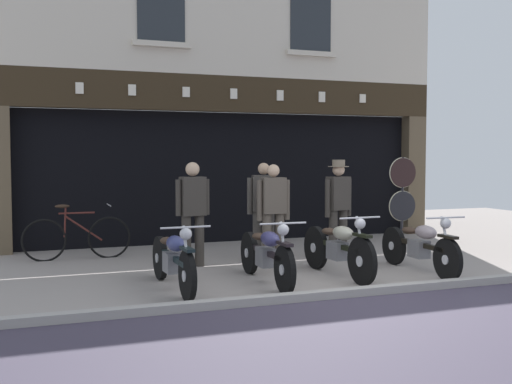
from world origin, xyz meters
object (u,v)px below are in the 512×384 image
Objects in this scene: shopkeeper_center at (273,209)px; advert_board_near at (159,154)px; salesman_left at (193,209)px; salesman_right at (338,203)px; assistant_far_right at (264,206)px; motorcycle_left at (173,258)px; motorcycle_center at (338,247)px; leaning_bicycle at (77,237)px; motorcycle_center_right at (420,245)px; tyre_sign_pole at (402,191)px; motorcycle_center_left at (266,253)px; advert_board_far at (101,148)px.

advert_board_near is at bearing -63.92° from shopkeeper_center.
advert_board_near is (0.02, 2.62, 0.85)m from salesman_left.
salesman_right reaches higher than assistant_far_right.
salesman_left reaches higher than shopkeeper_center.
motorcycle_left is 2.42m from shopkeeper_center.
shopkeeper_center is (-0.46, 1.33, 0.45)m from motorcycle_center.
motorcycle_left is at bearing 19.02° from leaning_bicycle.
motorcycle_left is 4.44m from advert_board_near.
motorcycle_center is at bearing 115.84° from assistant_far_right.
salesman_right is at bearing -70.72° from motorcycle_center_right.
assistant_far_right is 3.36m from tyre_sign_pole.
motorcycle_center_left is at bearing 103.96° from salesman_left.
advert_board_far is at bearing 156.16° from leaning_bicycle.
salesman_left is 0.96× the size of tyre_sign_pole.
shopkeeper_center is 3.21m from advert_board_near.
advert_board_near reaches higher than leaning_bicycle.
salesman_left is 2.20m from leaning_bicycle.
salesman_left reaches higher than assistant_far_right.
salesman_left is at bearing -67.56° from advert_board_far.
assistant_far_right reaches higher than motorcycle_center_right.
salesman_left is at bearing -14.31° from salesman_right.
motorcycle_center_right is 2.66m from assistant_far_right.
advert_board_far is at bearing -74.28° from salesman_left.
salesman_left is (-3.04, 1.68, 0.50)m from motorcycle_center_right.
motorcycle_center is 1.30m from motorcycle_center_right.
leaning_bicycle reaches higher than motorcycle_center_right.
motorcycle_center is at bearing -174.46° from motorcycle_center_left.
tyre_sign_pole is at bearing -173.43° from salesman_left.
assistant_far_right is (-1.23, 0.34, -0.04)m from salesman_right.
assistant_far_right reaches higher than motorcycle_left.
shopkeeper_center is at bearing -6.27° from salesman_right.
motorcycle_left is at bearing 55.13° from assistant_far_right.
motorcycle_center reaches higher than motorcycle_left.
leaning_bicycle is (-3.40, 2.88, -0.05)m from motorcycle_center.
shopkeeper_center is (-1.76, 1.48, 0.47)m from motorcycle_center_right.
motorcycle_center_right is 1.78m from salesman_right.
salesman_right is at bearing -119.53° from motorcycle_center.
motorcycle_center_right is at bearing 57.53° from leaning_bicycle.
advert_board_far reaches higher than assistant_far_right.
advert_board_far is (-0.41, 4.17, 1.47)m from motorcycle_left.
advert_board_near is at bearing 0.00° from advert_board_far.
advert_board_far reaches higher than leaning_bicycle.
salesman_right is at bearing 172.11° from salesman_left.
motorcycle_center is at bearing 179.04° from motorcycle_left.
salesman_right is 0.98× the size of tyre_sign_pole.
salesman_left reaches higher than motorcycle_left.
motorcycle_left is 1.27× the size of shopkeeper_center.
shopkeeper_center is at bearing 99.45° from assistant_far_right.
shopkeeper_center is 3.81m from advert_board_far.
motorcycle_center is 1.48m from shopkeeper_center.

